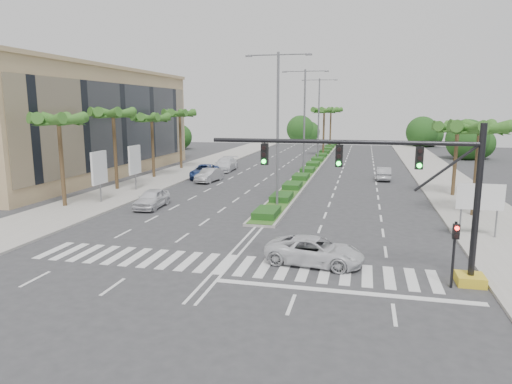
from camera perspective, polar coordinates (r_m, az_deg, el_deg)
ground at (r=23.49m, az=-3.82°, el=-9.02°), size 160.00×160.00×0.00m
footpath_right at (r=42.73m, az=24.71°, el=-0.97°), size 6.00×120.00×0.15m
footpath_left at (r=47.20m, az=-14.37°, el=0.67°), size 6.00×120.00×0.15m
median at (r=66.92m, az=7.62°, el=3.72°), size 2.20×75.00×0.20m
median_grass at (r=66.90m, az=7.62°, el=3.82°), size 1.80×75.00×0.04m
building at (r=57.35m, az=-21.52°, el=7.90°), size 12.00×36.00×12.00m
signal_gantry at (r=21.75m, az=20.11°, el=-1.76°), size 12.60×1.20×7.20m
pedestrian_signal at (r=21.63m, az=23.59°, el=-5.93°), size 0.28×0.36×3.00m
direction_sign at (r=30.41m, az=26.22°, el=-0.80°), size 2.70×0.11×3.40m
billboard_near at (r=39.59m, az=-19.01°, el=2.82°), size 0.18×2.10×4.35m
billboard_far at (r=44.73m, az=-14.93°, el=3.86°), size 0.18×2.10×4.35m
palm_left_near at (r=38.79m, az=-23.45°, el=7.92°), size 4.57×4.68×7.55m
palm_left_mid at (r=45.46m, az=-17.42°, el=9.03°), size 4.57×4.68×7.95m
palm_left_far at (r=52.52m, az=-12.91°, el=8.74°), size 4.57×4.68×7.35m
palm_left_end at (r=59.79m, az=-9.51°, el=9.40°), size 4.57×4.68×7.75m
palm_right_near at (r=36.05m, az=26.19°, el=6.82°), size 4.57×4.68×7.05m
palm_right_far at (r=43.90m, az=23.89°, el=7.07°), size 4.57×4.68×6.75m
palm_median_a at (r=76.43m, az=8.52°, el=9.84°), size 4.57×4.68×8.05m
palm_median_b at (r=91.38m, az=9.35°, el=9.89°), size 4.57×4.68×8.05m
streetlight_near at (r=35.77m, az=2.74°, el=8.81°), size 5.10×0.25×12.00m
streetlight_mid at (r=51.58m, az=6.07°, el=9.26°), size 5.10×0.25×12.00m
streetlight_far at (r=67.47m, az=7.84°, el=9.48°), size 5.10×0.25×12.00m
car_parked_a at (r=37.13m, az=-12.90°, el=-0.81°), size 2.03×4.47×1.49m
car_parked_b at (r=49.30m, az=-5.88°, el=2.10°), size 2.05×4.51×1.44m
car_parked_c at (r=51.87m, az=-6.43°, el=2.57°), size 3.24×5.84×1.55m
car_parked_d at (r=57.85m, az=-3.87°, el=3.47°), size 2.46×5.74×1.65m
car_crossing at (r=23.48m, az=7.33°, el=-7.32°), size 5.20×2.87×1.38m
car_right at (r=52.31m, az=15.66°, el=2.24°), size 1.53×4.32×1.42m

